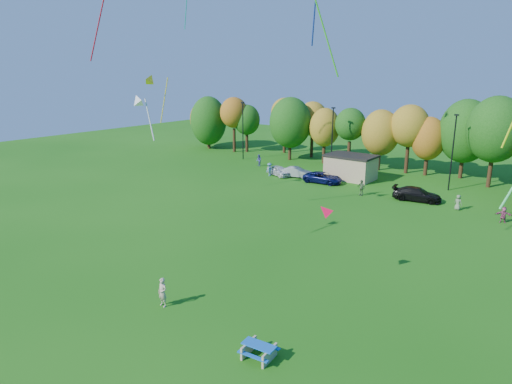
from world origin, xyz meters
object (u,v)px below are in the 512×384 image
Objects in this scene: car_b at (296,172)px; car_c at (323,178)px; car_a at (279,171)px; kite_flyer at (162,292)px; car_d at (417,194)px; picnic_table at (259,350)px.

car_c reaches higher than car_b.
kite_flyer is at bearing -136.48° from car_a.
car_d is (12.31, -0.80, 0.06)m from car_c.
car_d is (16.71, -1.37, 0.06)m from car_b.
kite_flyer is 34.51m from car_c.
car_a is at bearing 78.38° from car_d.
kite_flyer reaches higher than picnic_table.
car_b is (2.39, 0.71, 0.00)m from car_a.
kite_flyer is at bearing 162.73° from car_d.
car_d is (4.39, 32.80, -0.17)m from kite_flyer.
picnic_table is 33.49m from car_d.
car_b is 0.81× the size of car_d.
car_b is at bearing -53.58° from car_a.
car_d is at bearing 89.91° from picnic_table.
car_c is 0.96× the size of car_d.
kite_flyer reaches higher than car_b.
car_a is at bearing 117.58° from picnic_table.
picnic_table is at bearing -161.69° from car_c.
car_b is 16.76m from car_d.
picnic_table is 0.44× the size of car_b.
car_a is at bearing 84.69° from car_c.
kite_flyer is 33.09m from car_d.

